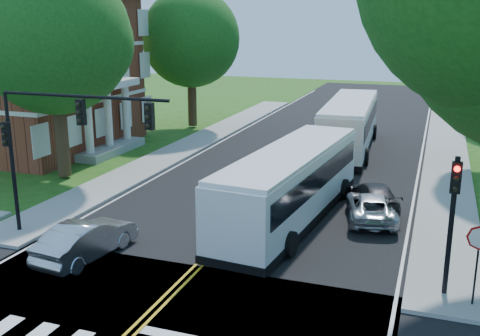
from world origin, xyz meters
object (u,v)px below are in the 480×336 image
at_px(bus_lead, 291,183).
at_px(hatchback, 87,239).
at_px(bus_follow, 350,124).
at_px(signal_ne, 453,208).
at_px(suv, 371,207).
at_px(dark_sedan, 374,196).
at_px(signal_nw, 58,132).

distance_m(bus_lead, hatchback, 8.77).
bearing_deg(bus_follow, hatchback, 70.21).
relative_size(signal_ne, bus_follow, 0.34).
height_order(signal_ne, suv, signal_ne).
relative_size(signal_ne, dark_sedan, 1.07).
distance_m(bus_follow, hatchback, 21.73).
bearing_deg(dark_sedan, bus_follow, -96.23).
bearing_deg(dark_sedan, signal_ne, 90.70).
height_order(bus_lead, hatchback, bus_lead).
bearing_deg(signal_ne, signal_nw, -179.95).
xyz_separation_m(hatchback, dark_sedan, (9.22, 9.14, -0.11)).
distance_m(signal_nw, dark_sedan, 14.09).
height_order(signal_nw, dark_sedan, signal_nw).
height_order(hatchback, suv, hatchback).
bearing_deg(bus_lead, signal_ne, 145.96).
distance_m(hatchback, suv, 11.96).
relative_size(suv, dark_sedan, 1.04).
distance_m(hatchback, dark_sedan, 12.98).
bearing_deg(signal_nw, hatchback, -32.73).
xyz_separation_m(signal_ne, dark_sedan, (-3.11, 8.02, -2.35)).
distance_m(bus_follow, suv, 13.64).
bearing_deg(bus_follow, dark_sedan, 101.24).
distance_m(bus_lead, bus_follow, 14.45).
xyz_separation_m(signal_nw, dark_sedan, (10.94, 8.03, -3.77)).
height_order(bus_lead, bus_follow, bus_follow).
relative_size(hatchback, suv, 1.00).
xyz_separation_m(signal_nw, signal_ne, (14.06, 0.01, -1.41)).
xyz_separation_m(signal_nw, suv, (11.01, 6.43, -3.77)).
distance_m(signal_nw, bus_follow, 21.39).
bearing_deg(hatchback, bus_follow, -99.99).
bearing_deg(signal_ne, bus_lead, 140.54).
bearing_deg(bus_follow, signal_nw, 64.88).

